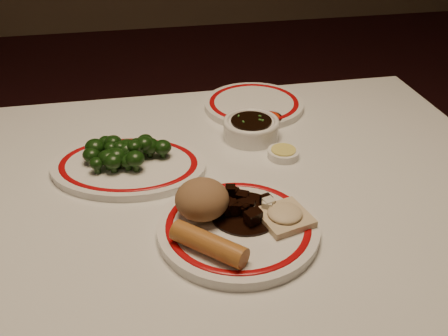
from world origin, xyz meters
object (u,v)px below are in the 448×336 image
Objects in this scene: rice_mound at (202,199)px; stirfry_heap at (245,209)px; dining_table at (210,232)px; main_plate at (238,228)px; soy_bowl at (251,129)px; fried_wonton at (285,216)px; broccoli_pile at (123,151)px; broccoli_plate at (129,166)px; spring_roll at (209,244)px.

stirfry_heap is (0.07, -0.01, -0.02)m from rice_mound.
dining_table is 3.45× the size of main_plate.
main_plate is (0.03, -0.12, 0.10)m from dining_table.
stirfry_heap is at bearing -105.84° from soy_bowl.
broccoli_pile reaches higher than fried_wonton.
stirfry_heap is at bearing 153.16° from fried_wonton.
soy_bowl reaches higher than main_plate.
fried_wonton is at bearing -4.47° from main_plate.
stirfry_heap is 0.27m from broccoli_plate.
stirfry_heap reaches higher than dining_table.
rice_mound is 0.14m from fried_wonton.
fried_wonton is at bearing -43.51° from broccoli_plate.
broccoli_plate is (-0.24, 0.23, -0.02)m from fried_wonton.
broccoli_pile reaches higher than dining_table.
rice_mound is 0.52× the size of broccoli_pile.
fried_wonton reaches higher than main_plate.
broccoli_pile is at bearing 65.87° from spring_roll.
dining_table is at bearing 72.93° from rice_mound.
main_plate is at bearing -76.96° from dining_table.
stirfry_heap is at bearing 1.68° from spring_roll.
soy_bowl is (0.15, 0.36, -0.01)m from spring_roll.
rice_mound is at bearing -58.92° from broccoli_plate.
broccoli_plate is at bearing 132.45° from stirfry_heap.
main_plate reaches higher than broccoli_plate.
dining_table is 7.00× the size of broccoli_pile.
spring_roll reaches higher than broccoli_plate.
rice_mound is 0.95× the size of fried_wonton.
rice_mound is (-0.05, 0.03, 0.04)m from main_plate.
fried_wonton is at bearing -50.30° from dining_table.
stirfry_heap is 0.29m from soy_bowl.
broccoli_pile is (-0.15, 0.11, 0.13)m from dining_table.
main_plate is 0.03m from stirfry_heap.
dining_table is at bearing 129.70° from fried_wonton.
spring_roll is 0.36× the size of broccoli_plate.
rice_mound reaches higher than soy_bowl.
broccoli_plate is (-0.17, 0.23, -0.00)m from main_plate.
rice_mound is 0.31m from soy_bowl.
broccoli_pile reaches higher than soy_bowl.
broccoli_plate is at bearing 65.09° from spring_roll.
spring_roll is at bearing -158.95° from fried_wonton.
broccoli_pile is at bearing -164.77° from soy_bowl.
spring_roll is (-0.00, -0.09, -0.02)m from rice_mound.
dining_table is 0.20m from broccoli_plate.
dining_table is 0.17m from rice_mound.
dining_table is 9.76× the size of spring_roll.
rice_mound reaches higher than spring_roll.
rice_mound reaches higher than fried_wonton.
broccoli_pile is (-0.01, 0.01, 0.03)m from broccoli_plate.
stirfry_heap reaches higher than broccoli_plate.
broccoli_plate is at bearing 142.67° from dining_table.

